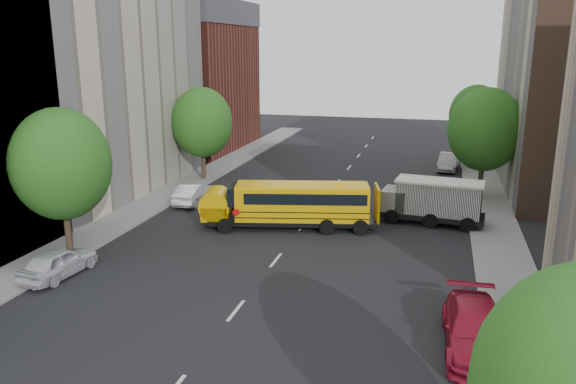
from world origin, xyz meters
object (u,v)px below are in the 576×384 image
at_px(street_tree_4, 485,130).
at_px(parked_car_3, 475,330).
at_px(street_tree_5, 476,115).
at_px(parked_car_1, 194,193).
at_px(safari_truck, 432,200).
at_px(parked_car_4, 449,195).
at_px(street_tree_1, 61,164).
at_px(parked_car_0, 58,262).
at_px(school_bus, 289,203).
at_px(parked_car_5, 448,162).
at_px(street_tree_2, 202,122).

height_order(street_tree_4, parked_car_3, street_tree_4).
xyz_separation_m(street_tree_5, parked_car_1, (-19.80, -18.88, -3.98)).
distance_m(street_tree_5, safari_truck, 19.85).
relative_size(street_tree_4, parked_car_4, 1.73).
relative_size(street_tree_5, parked_car_4, 1.61).
height_order(street_tree_1, parked_car_0, street_tree_1).
height_order(school_bus, safari_truck, school_bus).
relative_size(parked_car_0, parked_car_4, 0.91).
xyz_separation_m(street_tree_4, parked_car_1, (-19.80, -6.88, -4.35)).
xyz_separation_m(street_tree_5, parked_car_5, (-2.20, -2.66, -3.95)).
bearing_deg(parked_car_1, parked_car_0, 84.96).
height_order(parked_car_0, parked_car_3, parked_car_3).
bearing_deg(parked_car_0, street_tree_2, -80.90).
relative_size(parked_car_0, parked_car_3, 0.77).
bearing_deg(street_tree_1, parked_car_1, 78.81).
distance_m(parked_car_3, parked_car_5, 31.98).
bearing_deg(street_tree_2, street_tree_4, 0.00).
bearing_deg(street_tree_4, school_bus, -138.24).
distance_m(street_tree_5, parked_car_1, 27.64).
distance_m(street_tree_1, safari_truck, 21.78).
bearing_deg(parked_car_1, parked_car_3, 137.68).
relative_size(street_tree_2, safari_truck, 1.13).
relative_size(school_bus, parked_car_4, 2.20).
bearing_deg(parked_car_5, parked_car_4, -84.73).
height_order(street_tree_1, school_bus, street_tree_1).
bearing_deg(school_bus, parked_car_0, -143.64).
relative_size(school_bus, parked_car_3, 1.86).
bearing_deg(street_tree_4, safari_truck, -114.61).
xyz_separation_m(street_tree_4, parked_car_3, (-1.40, -22.64, -4.28)).
relative_size(school_bus, parked_car_1, 2.33).
bearing_deg(school_bus, street_tree_4, 28.86).
xyz_separation_m(street_tree_1, street_tree_5, (22.00, 30.00, -0.25)).
bearing_deg(parked_car_0, street_tree_4, -129.53).
height_order(safari_truck, parked_car_4, safari_truck).
xyz_separation_m(parked_car_3, parked_car_5, (-0.80, 31.97, -0.04)).
xyz_separation_m(school_bus, safari_truck, (8.41, 3.19, -0.09)).
distance_m(street_tree_2, safari_truck, 20.31).
relative_size(street_tree_4, parked_car_3, 1.47).
bearing_deg(parked_car_3, parked_car_1, 137.05).
bearing_deg(parked_car_4, parked_car_5, 95.09).
bearing_deg(parked_car_5, school_bus, -110.46).
xyz_separation_m(street_tree_1, safari_truck, (18.65, 10.70, -3.46)).
relative_size(parked_car_3, parked_car_5, 1.20).
bearing_deg(parked_car_1, safari_truck, 176.77).
bearing_deg(parked_car_0, parked_car_5, -116.19).
bearing_deg(street_tree_2, street_tree_5, 28.61).
relative_size(street_tree_1, safari_truck, 1.16).
bearing_deg(parked_car_5, street_tree_2, -149.49).
xyz_separation_m(street_tree_1, street_tree_4, (22.00, 18.00, 0.12)).
height_order(street_tree_4, safari_truck, street_tree_4).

